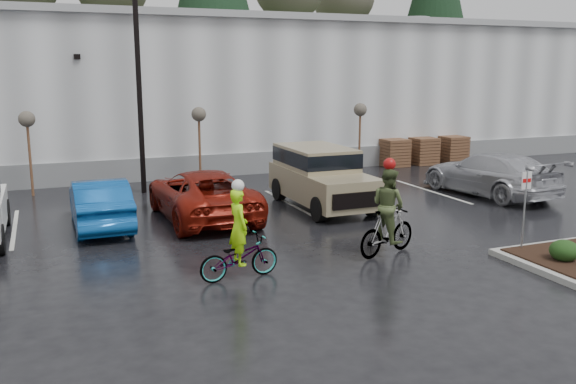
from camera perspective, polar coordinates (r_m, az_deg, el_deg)
name	(u,v)px	position (r m, az deg, el deg)	size (l,w,h in m)	color
ground	(399,275)	(14.61, 10.39, -7.62)	(120.00, 120.00, 0.00)	black
warehouse	(186,89)	(34.44, -9.57, 9.51)	(60.50, 15.50, 7.20)	#A6A8AA
wooded_ridge	(129,88)	(57.13, -14.68, 9.37)	(80.00, 25.00, 6.00)	#283C19
lamppost	(137,42)	(23.88, -13.95, 13.43)	(0.50, 1.00, 9.22)	black
sapling_west	(27,124)	(24.69, -23.22, 5.89)	(0.60, 0.60, 3.20)	#523320
sapling_mid	(199,118)	(25.41, -8.34, 6.83)	(0.60, 0.60, 3.20)	#523320
sapling_east	(360,113)	(28.14, 6.77, 7.31)	(0.60, 0.60, 3.20)	#523320
pallet_stack_a	(394,153)	(30.47, 9.91, 3.65)	(1.20, 1.20, 1.35)	#523320
pallet_stack_b	(423,151)	(31.40, 12.55, 3.78)	(1.20, 1.20, 1.35)	#523320
pallet_stack_c	(453,149)	(32.45, 15.18, 3.89)	(1.20, 1.20, 1.35)	#523320
shrub_a	(564,251)	(16.24, 24.44, -5.02)	(0.70, 0.70, 0.52)	black
fire_lane_sign	(525,201)	(16.69, 21.29, -0.82)	(0.30, 0.05, 2.20)	gray
car_blue	(100,203)	(19.26, -17.19, -1.00)	(1.58, 4.52, 1.49)	#0D4793
car_red	(202,194)	(19.66, -8.05, -0.21)	(2.63, 5.70, 1.58)	maroon
suv_tan	(323,178)	(21.03, 3.26, 1.31)	(2.20, 5.10, 2.06)	gray
car_far_silver	(489,174)	(24.32, 18.32, 1.64)	(2.31, 5.69, 1.65)	#B9BAC1
cyclist_hivis	(239,248)	(13.96, -4.61, -5.28)	(1.97, 0.86, 2.32)	#3F3F44
cyclist_olive	(388,220)	(15.86, 9.31, -2.63)	(2.03, 1.16, 2.53)	#3F3F44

